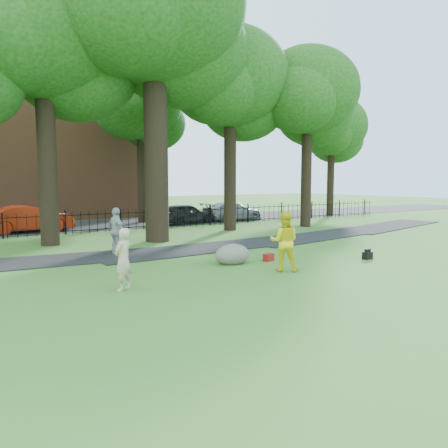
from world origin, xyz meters
TOP-DOWN VIEW (x-y plane):
  - ground at (0.00, 0.00)m, footprint 120.00×120.00m
  - footpath at (1.00, 3.90)m, footprint 36.07×3.85m
  - street at (0.00, 16.00)m, footprint 80.00×7.00m
  - iron_fence at (0.00, 12.00)m, footprint 44.00×0.04m
  - brick_building at (-4.00, 24.00)m, footprint 18.00×8.00m
  - big_tree at (0.13, 7.09)m, footprint 10.08×8.61m
  - tree_row at (0.52, 8.40)m, footprint 26.82×7.96m
  - woman at (-4.62, -0.97)m, footprint 0.72×0.66m
  - man at (0.53, -1.43)m, footprint 1.17×1.15m
  - pedestrian at (-2.89, 4.44)m, footprint 0.62×1.14m
  - boulder at (-0.15, 0.49)m, footprint 1.43×1.19m
  - backpack at (4.45, -1.54)m, footprint 0.38×0.25m
  - red_bag at (1.20, 0.17)m, footprint 0.44×0.33m
  - red_sedan at (-4.40, 14.26)m, footprint 4.68×1.86m
  - grey_car at (5.07, 13.57)m, footprint 4.16×2.03m
  - silver_car at (9.01, 13.86)m, footprint 4.58×1.93m

SIDE VIEW (x-z plane):
  - ground at x=0.00m, z-range 0.00..0.00m
  - footpath at x=1.00m, z-range -0.01..0.01m
  - street at x=0.00m, z-range -0.01..0.01m
  - red_bag at x=1.20m, z-range 0.00..0.27m
  - backpack at x=4.45m, z-range 0.00..0.27m
  - boulder at x=-0.15m, z-range 0.00..0.74m
  - iron_fence at x=0.00m, z-range 0.00..1.20m
  - silver_car at x=9.01m, z-range 0.00..1.32m
  - grey_car at x=5.07m, z-range 0.00..1.37m
  - red_sedan at x=-4.40m, z-range 0.00..1.51m
  - woman at x=-4.62m, z-range 0.00..1.64m
  - pedestrian at x=-2.89m, z-range 0.00..1.84m
  - man at x=0.53m, z-range 0.00..1.90m
  - brick_building at x=-4.00m, z-range 0.00..12.00m
  - tree_row at x=0.52m, z-range 1.94..14.36m
  - big_tree at x=0.13m, z-range 2.96..17.33m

